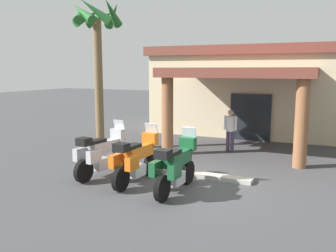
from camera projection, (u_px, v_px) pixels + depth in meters
The scene contains 8 objects.
ground_plane at pixel (191, 183), 10.09m from camera, with size 80.00×80.00×0.00m, color #424244.
motel_building at pixel (261, 89), 18.39m from camera, with size 10.90×10.73×4.29m.
motorcycle_silver at pixel (101, 153), 10.69m from camera, with size 0.74×2.21×1.61m.
motorcycle_orange at pixel (136, 159), 9.98m from camera, with size 0.71×2.21×1.61m.
motorcycle_green at pixel (176, 166), 9.25m from camera, with size 0.70×2.21×1.61m.
pedestrian at pixel (230, 128), 13.85m from camera, with size 0.53×0.32×1.65m.
palm_tree_roadside at pixel (97, 38), 13.80m from camera, with size 2.06×2.08×5.85m.
curb_strip at pixel (159, 169), 11.31m from camera, with size 5.91×0.36×0.12m, color #ADA89E.
Camera 1 is at (3.67, -9.02, 3.16)m, focal length 38.28 mm.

